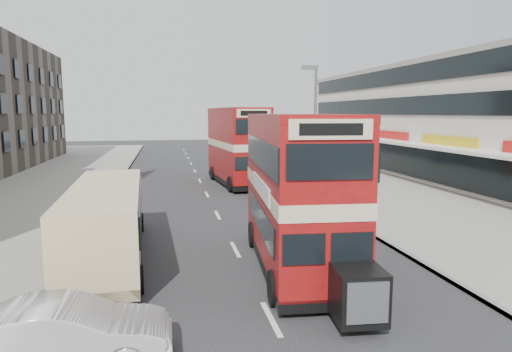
{
  "coord_description": "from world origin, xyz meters",
  "views": [
    {
      "loc": [
        -2.54,
        -8.56,
        5.27
      ],
      "look_at": [
        0.66,
        7.22,
        2.98
      ],
      "focal_mm": 31.31,
      "sensor_mm": 36.0,
      "label": 1
    }
  ],
  "objects": [
    {
      "name": "road_surface",
      "position": [
        0.0,
        20.0,
        0.01
      ],
      "size": [
        12.0,
        90.0,
        0.01
      ],
      "primitive_type": "cube",
      "color": "#28282B",
      "rests_on": "ground"
    },
    {
      "name": "pavement_right",
      "position": [
        12.0,
        20.0,
        0.07
      ],
      "size": [
        12.0,
        90.0,
        0.15
      ],
      "primitive_type": "cube",
      "color": "gray",
      "rests_on": "ground"
    },
    {
      "name": "pavement_left",
      "position": [
        -12.0,
        20.0,
        0.07
      ],
      "size": [
        12.0,
        90.0,
        0.15
      ],
      "primitive_type": "cube",
      "color": "gray",
      "rests_on": "ground"
    },
    {
      "name": "kerb_left",
      "position": [
        -6.1,
        20.0,
        0.07
      ],
      "size": [
        0.2,
        90.0,
        0.16
      ],
      "primitive_type": "cube",
      "color": "gray",
      "rests_on": "ground"
    },
    {
      "name": "kerb_right",
      "position": [
        6.1,
        20.0,
        0.07
      ],
      "size": [
        0.2,
        90.0,
        0.16
      ],
      "primitive_type": "cube",
      "color": "gray",
      "rests_on": "ground"
    },
    {
      "name": "commercial_row",
      "position": [
        19.95,
        22.0,
        4.7
      ],
      "size": [
        9.9,
        46.2,
        9.3
      ],
      "color": "beige",
      "rests_on": "ground"
    },
    {
      "name": "street_lamp",
      "position": [
        6.52,
        18.0,
        4.78
      ],
      "size": [
        1.0,
        0.2,
        8.12
      ],
      "color": "slate",
      "rests_on": "ground"
    },
    {
      "name": "bus_main",
      "position": [
        1.74,
        5.59,
        2.66
      ],
      "size": [
        3.21,
        9.35,
        5.05
      ],
      "rotation": [
        0.0,
        0.0,
        3.06
      ],
      "color": "black",
      "rests_on": "ground"
    },
    {
      "name": "bus_second",
      "position": [
        2.64,
        23.79,
        2.86
      ],
      "size": [
        3.6,
        9.94,
        5.43
      ],
      "rotation": [
        0.0,
        0.0,
        3.24
      ],
      "color": "black",
      "rests_on": "ground"
    },
    {
      "name": "coach",
      "position": [
        -4.7,
        7.89,
        1.47
      ],
      "size": [
        2.82,
        9.49,
        2.49
      ],
      "rotation": [
        0.0,
        0.0,
        0.05
      ],
      "color": "black",
      "rests_on": "ground"
    },
    {
      "name": "car_left_front",
      "position": [
        -4.67,
        0.74,
        0.71
      ],
      "size": [
        4.31,
        1.51,
        1.42
      ],
      "primitive_type": "imported",
      "rotation": [
        0.0,
        0.0,
        1.57
      ],
      "color": "silver",
      "rests_on": "ground"
    },
    {
      "name": "car_right_a",
      "position": [
        4.58,
        15.99,
        0.6
      ],
      "size": [
        4.3,
        2.22,
        1.19
      ],
      "primitive_type": "imported",
      "rotation": [
        0.0,
        0.0,
        -1.43
      ],
      "color": "maroon",
      "rests_on": "ground"
    },
    {
      "name": "car_right_b",
      "position": [
        4.46,
        22.61,
        0.66
      ],
      "size": [
        4.95,
        2.74,
        1.31
      ],
      "primitive_type": "imported",
      "rotation": [
        0.0,
        0.0,
        -1.45
      ],
      "color": "#CB4914",
      "rests_on": "ground"
    },
    {
      "name": "car_right_c",
      "position": [
        5.57,
        32.33,
        0.62
      ],
      "size": [
        3.78,
        1.79,
        1.25
      ],
      "primitive_type": "imported",
      "rotation": [
        0.0,
        0.0,
        -1.66
      ],
      "color": "#6396C7",
      "rests_on": "ground"
    },
    {
      "name": "pedestrian_near",
      "position": [
        8.71,
        14.78,
        1.13
      ],
      "size": [
        0.8,
        0.62,
        1.96
      ],
      "primitive_type": "imported",
      "rotation": [
        0.0,
        0.0,
        3.34
      ],
      "color": "gray",
      "rests_on": "pavement_right"
    },
    {
      "name": "pedestrian_far",
      "position": [
        7.81,
        30.66,
        0.96
      ],
      "size": [
        1.02,
        0.83,
        1.62
      ],
      "primitive_type": "imported",
      "rotation": [
        0.0,
        0.0,
        0.54
      ],
      "color": "gray",
      "rests_on": "pavement_right"
    },
    {
      "name": "cyclist",
      "position": [
        4.98,
        22.87,
        0.68
      ],
      "size": [
        0.68,
        1.92,
        2.06
      ],
      "rotation": [
        0.0,
        0.0,
        0.01
      ],
      "color": "gray",
      "rests_on": "ground"
    }
  ]
}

